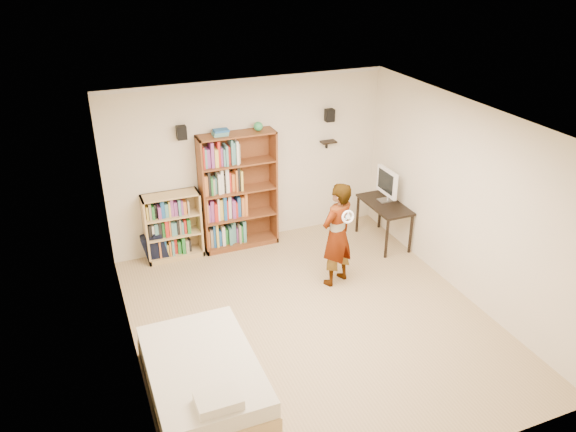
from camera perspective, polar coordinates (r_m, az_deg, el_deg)
name	(u,v)px	position (r m, az deg, el deg)	size (l,w,h in m)	color
ground	(312,321)	(7.56, 2.44, -10.57)	(4.50, 5.00, 0.01)	tan
room_shell	(315,200)	(6.66, 2.73, 1.66)	(4.52, 5.02, 2.71)	beige
crown_molding	(316,126)	(6.33, 2.91, 9.15)	(4.50, 5.00, 0.06)	silver
speaker_left	(181,133)	(8.42, -10.77, 8.32)	(0.14, 0.12, 0.20)	black
speaker_right	(330,115)	(9.16, 4.25, 10.17)	(0.14, 0.12, 0.20)	black
wall_shelf	(328,142)	(9.30, 4.13, 7.52)	(0.25, 0.16, 0.03)	black
tall_bookshelf	(239,192)	(8.89, -5.04, 2.48)	(1.21, 0.35, 1.91)	brown
low_bookshelf	(173,226)	(8.87, -11.61, -1.03)	(0.87, 0.33, 1.08)	tan
computer_desk	(383,223)	(9.35, 9.65, -0.68)	(0.51, 1.03, 0.70)	black
imac	(386,185)	(9.19, 9.89, 3.08)	(0.11, 0.54, 0.54)	white
daybed	(203,373)	(6.45, -8.64, -15.49)	(1.17, 1.80, 0.53)	beige
person	(337,235)	(7.97, 5.00, -1.88)	(0.57, 0.38, 1.57)	black
wii_wheel	(348,217)	(7.55, 6.11, -0.09)	(0.19, 0.19, 0.03)	white
navy_bag	(155,247)	(8.96, -13.37, -3.06)	(0.37, 0.24, 0.49)	black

